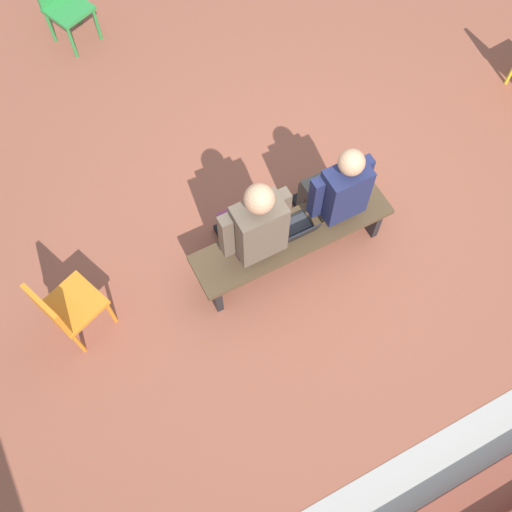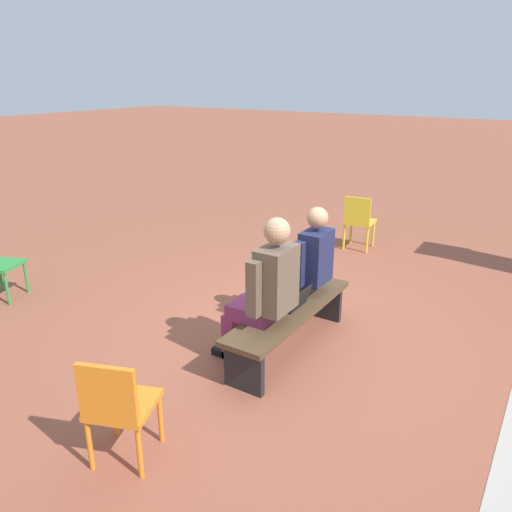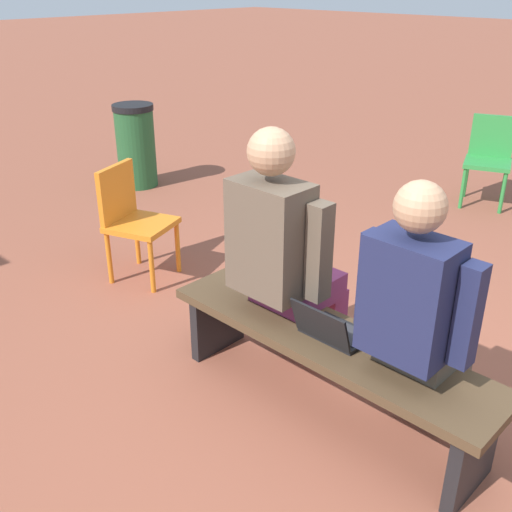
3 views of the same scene
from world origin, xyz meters
The scene contains 8 objects.
ground_plane centered at (0.00, 0.00, 0.00)m, with size 60.00×60.00×0.00m, color brown.
concrete_strip centered at (0.31, 2.28, 0.00)m, with size 5.82×0.40×0.01m, color #A8A399.
bench centered at (0.31, 0.14, 0.35)m, with size 1.80×0.44×0.45m.
person_student centered at (-0.13, 0.07, 0.72)m, with size 0.55×0.69×1.35m.
person_adult centered at (0.65, 0.07, 0.75)m, with size 0.59×0.75×1.43m.
laptop centered at (0.27, 0.15, 0.50)m, with size 0.32×0.29×0.21m.
plastic_chair_near_bench_right centered at (1.11, -3.43, 0.48)m, with size 0.54×0.54×0.84m.
plastic_chair_mid_courtyard centered at (2.26, -0.10, 0.48)m, with size 0.54×0.54×0.84m.
Camera 1 is at (1.73, 2.18, 4.94)m, focal length 42.00 mm.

